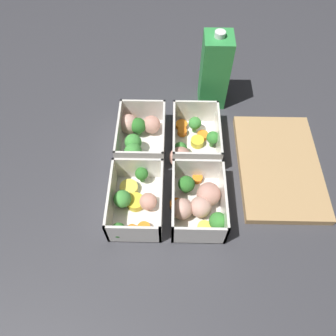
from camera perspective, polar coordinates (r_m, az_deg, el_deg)
The scene contains 7 objects.
ground_plane at distance 0.74m, azimuth 0.00°, elevation -1.03°, with size 4.00×4.00×0.00m, color #38383D.
container_near_left at distance 0.78m, azimuth -5.14°, elevation 5.95°, with size 0.16×0.12×0.07m.
container_near_right at distance 0.68m, azimuth -5.75°, elevation -5.83°, with size 0.16×0.11×0.07m.
container_far_left at distance 0.76m, azimuth 4.17°, elevation 4.56°, with size 0.17×0.12×0.07m.
container_far_right at distance 0.68m, azimuth 5.36°, elevation -6.00°, with size 0.16×0.12×0.07m.
juice_carton at distance 0.83m, azimuth 8.11°, elevation 16.35°, with size 0.07×0.07×0.20m.
cutting_board at distance 0.78m, azimuth 18.72°, elevation 0.38°, with size 0.28×0.18×0.02m.
Camera 1 is at (0.40, 0.01, 0.63)m, focal length 35.00 mm.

